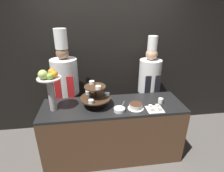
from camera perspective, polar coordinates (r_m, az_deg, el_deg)
name	(u,v)px	position (r m, az deg, el deg)	size (l,w,h in m)	color
ground_plane	(116,169)	(2.81, 1.25, -25.45)	(14.00, 14.00, 0.00)	#5B5651
wall_back	(106,55)	(3.13, -1.95, 10.22)	(10.00, 0.06, 2.80)	black
buffet_counter	(113,130)	(2.73, 0.29, -14.30)	(2.00, 0.64, 0.89)	brown
tiered_stand	(95,95)	(2.39, -5.47, -2.97)	(0.42, 0.42, 0.34)	#3D2819
fruit_pedestal	(49,83)	(2.33, -19.76, 0.98)	(0.30, 0.30, 0.58)	#B2ADA8
cake_round	(136,106)	(2.41, 7.77, -6.54)	(0.22, 0.22, 0.08)	white
cup_white	(161,101)	(2.61, 15.57, -4.65)	(0.07, 0.07, 0.07)	white
cake_square_tray	(155,108)	(2.44, 13.81, -7.13)	(0.22, 0.20, 0.05)	white
serving_bowl_near	(119,110)	(2.33, 2.45, -7.69)	(0.15, 0.15, 0.15)	white
chef_left	(66,86)	(2.90, -14.77, 0.07)	(0.41, 0.41, 1.89)	#38332D
chef_center_left	(149,84)	(3.05, 11.96, 0.55)	(0.36, 0.36, 1.76)	#28282D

